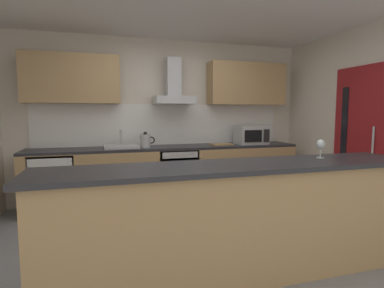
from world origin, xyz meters
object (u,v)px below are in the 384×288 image
at_px(oven, 176,174).
at_px(microwave, 251,135).
at_px(kettle, 145,141).
at_px(wine_glass, 321,145).
at_px(range_hood, 173,90).
at_px(sink, 122,146).
at_px(refrigerator, 54,184).
at_px(chopping_board, 221,144).

relative_size(oven, microwave, 1.60).
bearing_deg(kettle, wine_glass, -58.31).
bearing_deg(oven, microwave, -1.24).
bearing_deg(microwave, range_hood, 173.06).
xyz_separation_m(oven, sink, (-0.83, 0.01, 0.47)).
relative_size(refrigerator, wine_glass, 4.78).
bearing_deg(chopping_board, sink, 178.75).
bearing_deg(range_hood, sink, -171.84).
relative_size(sink, kettle, 1.73).
bearing_deg(oven, chopping_board, -1.79).
xyz_separation_m(refrigerator, wine_glass, (2.65, -2.22, 0.69)).
relative_size(sink, chopping_board, 1.47).
distance_m(sink, chopping_board, 1.59).
xyz_separation_m(sink, wine_glass, (1.70, -2.23, 0.19)).
height_order(kettle, range_hood, range_hood).
bearing_deg(sink, oven, -0.76).
height_order(oven, kettle, kettle).
xyz_separation_m(refrigerator, microwave, (3.06, -0.03, 0.62)).
height_order(kettle, chopping_board, kettle).
bearing_deg(microwave, oven, 178.76).
xyz_separation_m(microwave, kettle, (-1.77, -0.01, -0.04)).
height_order(microwave, sink, microwave).
distance_m(refrigerator, kettle, 1.42).
bearing_deg(sink, wine_glass, -52.68).
bearing_deg(sink, chopping_board, -1.25).
bearing_deg(range_hood, kettle, -161.07).
distance_m(oven, chopping_board, 0.88).
bearing_deg(chopping_board, oven, 178.21).
bearing_deg(chopping_board, range_hood, 168.58).
distance_m(refrigerator, wine_glass, 3.52).
bearing_deg(chopping_board, kettle, -179.54).
distance_m(oven, microwave, 1.42).
relative_size(wine_glass, chopping_board, 0.52).
distance_m(oven, sink, 0.95).
distance_m(oven, refrigerator, 1.77).
bearing_deg(refrigerator, sink, 0.83).
bearing_deg(chopping_board, wine_glass, -86.96).
height_order(sink, chopping_board, sink).
height_order(microwave, range_hood, range_hood).
distance_m(oven, range_hood, 1.33).
xyz_separation_m(range_hood, wine_glass, (0.88, -2.35, -0.67)).
relative_size(oven, wine_glass, 4.50).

